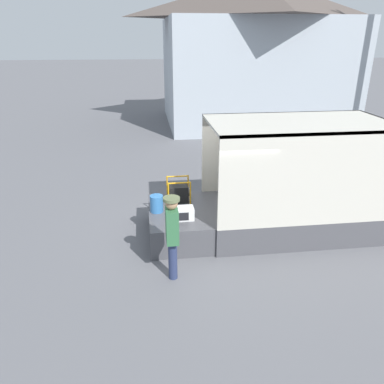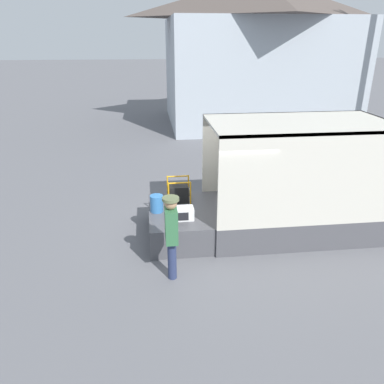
% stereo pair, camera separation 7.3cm
% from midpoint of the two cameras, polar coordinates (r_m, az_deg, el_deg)
% --- Properties ---
extents(ground_plane, '(160.00, 160.00, 0.00)m').
position_cam_midpoint_polar(ground_plane, '(9.59, 2.23, -6.26)').
color(ground_plane, slate).
extents(box_truck, '(6.25, 2.33, 2.81)m').
position_cam_midpoint_polar(box_truck, '(10.45, 23.46, 0.20)').
color(box_truck, '#B2B2B7').
rests_on(box_truck, ground).
extents(tailgate_deck, '(1.47, 2.21, 0.69)m').
position_cam_midpoint_polar(tailgate_deck, '(9.35, -2.21, -4.69)').
color(tailgate_deck, '#4C4C51').
rests_on(tailgate_deck, ground).
extents(microwave, '(0.48, 0.35, 0.28)m').
position_cam_midpoint_polar(microwave, '(8.70, -1.57, -3.27)').
color(microwave, white).
rests_on(microwave, tailgate_deck).
extents(portable_generator, '(0.59, 0.52, 0.61)m').
position_cam_midpoint_polar(portable_generator, '(9.62, -2.18, -0.10)').
color(portable_generator, black).
rests_on(portable_generator, tailgate_deck).
extents(orange_bucket, '(0.32, 0.32, 0.41)m').
position_cam_midpoint_polar(orange_bucket, '(9.08, -5.64, -1.78)').
color(orange_bucket, '#3370B2').
rests_on(orange_bucket, tailgate_deck).
extents(worker_person, '(0.33, 0.44, 1.81)m').
position_cam_midpoint_polar(worker_person, '(7.38, -3.33, -5.77)').
color(worker_person, navy).
rests_on(worker_person, ground).
extents(house_backdrop, '(10.08, 7.88, 7.51)m').
position_cam_midpoint_polar(house_backdrop, '(22.28, 9.35, 20.27)').
color(house_backdrop, '#A8B2BC').
rests_on(house_backdrop, ground).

